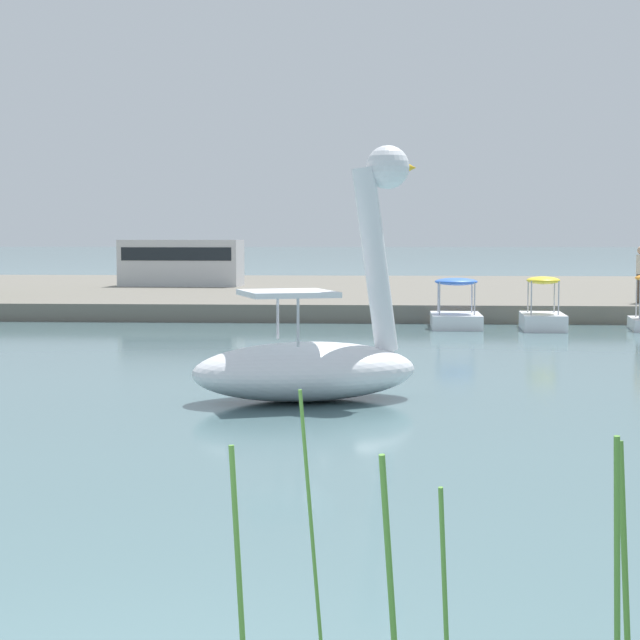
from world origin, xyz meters
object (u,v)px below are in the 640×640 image
pedal_boat_blue (456,312)px  pedal_boat_yellow (543,313)px  swan_boat (314,352)px  parked_van (181,261)px

pedal_boat_blue → pedal_boat_yellow: pedal_boat_yellow is taller
swan_boat → pedal_boat_blue: size_ratio=1.75×
pedal_boat_blue → swan_boat: bearing=-102.5°
pedal_boat_yellow → parked_van: (-12.24, 13.30, 1.08)m
pedal_boat_blue → pedal_boat_yellow: size_ratio=1.03×
pedal_boat_blue → pedal_boat_yellow: bearing=-10.2°
pedal_boat_blue → pedal_boat_yellow: (2.24, -0.40, 0.00)m
pedal_boat_yellow → parked_van: 18.11m
parked_van → pedal_boat_yellow: bearing=-47.4°
pedal_boat_blue → parked_van: parked_van is taller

